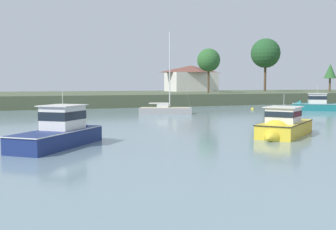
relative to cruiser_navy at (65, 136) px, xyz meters
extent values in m
cube|color=#4C563D|center=(8.31, 58.58, 0.48)|extent=(212.13, 42.63, 2.14)
cube|color=navy|center=(-0.53, -0.63, -0.35)|extent=(6.43, 6.99, 1.63)
cone|color=navy|center=(1.77, 2.10, -0.35)|extent=(2.93, 2.91, 2.15)
cube|color=silver|center=(-0.53, -0.63, 0.44)|extent=(6.60, 7.16, 0.05)
cube|color=silver|center=(-0.11, -0.13, 1.21)|extent=(3.02, 3.08, 1.49)
cube|color=#19232D|center=(-0.11, -0.13, 1.36)|extent=(3.08, 3.14, 0.54)
cube|color=beige|center=(-0.11, -0.13, 1.99)|extent=(3.44, 3.50, 0.06)
cylinder|color=silver|center=(-0.11, -0.13, 2.47)|extent=(0.03, 0.03, 0.92)
cube|color=gold|center=(16.35, -1.29, -0.35)|extent=(7.12, 6.26, 1.61)
cone|color=gold|center=(13.56, -3.39, -0.35)|extent=(2.95, 3.02, 2.31)
cube|color=black|center=(16.35, -1.29, 0.42)|extent=(7.29, 6.43, 0.05)
cube|color=silver|center=(15.89, -1.63, 1.03)|extent=(3.30, 3.20, 1.15)
cube|color=#19232D|center=(15.89, -1.63, 1.14)|extent=(3.37, 3.26, 0.41)
cube|color=beige|center=(15.89, -1.63, 1.63)|extent=(3.74, 3.65, 0.06)
cylinder|color=silver|center=(15.89, -1.63, 2.13)|extent=(0.03, 0.03, 0.94)
cube|color=#196B70|center=(39.64, 20.27, -0.35)|extent=(7.91, 6.89, 1.63)
cone|color=#196B70|center=(36.54, 22.56, -0.35)|extent=(3.28, 3.37, 2.59)
cube|color=silver|center=(39.64, 20.27, 0.44)|extent=(8.11, 7.08, 0.05)
cube|color=silver|center=(39.30, 20.53, 1.22)|extent=(3.31, 3.29, 1.50)
cube|color=#19232D|center=(39.30, 20.53, 1.37)|extent=(3.38, 3.36, 0.54)
cube|color=beige|center=(39.30, 20.53, 2.00)|extent=(3.76, 3.76, 0.06)
cylinder|color=silver|center=(39.30, 20.53, 2.60)|extent=(0.03, 0.03, 1.15)
cube|color=gray|center=(15.79, 22.77, -0.46)|extent=(7.19, 4.65, 1.38)
cube|color=#CCB78E|center=(15.79, 22.77, 0.24)|extent=(6.71, 4.26, 0.04)
cube|color=silver|center=(15.47, 22.92, 0.47)|extent=(1.92, 1.79, 0.42)
cylinder|color=silver|center=(16.30, 22.55, 5.24)|extent=(0.14, 0.14, 9.95)
cylinder|color=silver|center=(15.02, 23.11, 0.78)|extent=(2.60, 1.23, 0.11)
cylinder|color=silver|center=(15.02, 23.11, 0.83)|extent=(2.35, 1.14, 0.14)
cylinder|color=#999999|center=(17.57, 21.98, 5.21)|extent=(2.57, 1.15, 9.90)
sphere|color=yellow|center=(31.73, 26.19, -0.51)|extent=(0.44, 0.44, 0.44)
torus|color=#333338|center=(31.73, 26.19, -0.25)|extent=(0.12, 0.12, 0.02)
cylinder|color=brown|center=(58.22, 60.31, 5.64)|extent=(0.61, 0.61, 8.17)
sphere|color=#235128|center=(58.22, 60.31, 11.43)|extent=(7.60, 7.60, 7.60)
cylinder|color=brown|center=(70.81, 50.78, 4.21)|extent=(0.46, 0.46, 5.32)
cone|color=#2D602D|center=(70.81, 50.78, 6.67)|extent=(2.99, 2.99, 3.65)
cylinder|color=brown|center=(34.79, 47.08, 4.42)|extent=(0.42, 0.42, 5.73)
sphere|color=#2D602D|center=(34.79, 47.08, 8.36)|extent=(4.78, 4.78, 4.78)
cube|color=silver|center=(39.69, 66.31, 3.95)|extent=(11.60, 8.37, 4.81)
pyramid|color=brown|center=(39.69, 66.31, 7.27)|extent=(12.53, 9.04, 1.83)
camera|label=1|loc=(-3.00, -25.77, 3.32)|focal=41.86mm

